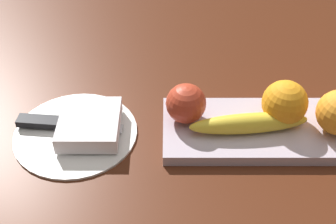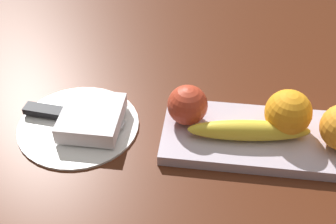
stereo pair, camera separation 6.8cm
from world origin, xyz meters
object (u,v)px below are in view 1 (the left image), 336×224
object	(u,v)px
banana	(249,123)
folded_napkin	(90,124)
apple	(186,103)
knife	(53,123)
orange_near_banana	(285,103)
dinner_plate	(76,132)
fruit_tray	(261,130)

from	to	relation	value
banana	folded_napkin	bearing A→B (deg)	-8.59
apple	knife	bearing A→B (deg)	-178.88
orange_near_banana	knife	bearing A→B (deg)	-179.82
dinner_plate	fruit_tray	bearing A→B (deg)	0.00
fruit_tray	apple	xyz separation A→B (m)	(-0.13, 0.02, 0.04)
orange_near_banana	folded_napkin	world-z (taller)	orange_near_banana
apple	knife	distance (m)	0.23
folded_napkin	knife	xyz separation A→B (m)	(-0.07, 0.01, -0.01)
dinner_plate	orange_near_banana	bearing A→B (deg)	2.38
fruit_tray	orange_near_banana	distance (m)	0.06
orange_near_banana	dinner_plate	bearing A→B (deg)	-177.62
apple	banana	size ratio (longest dim) A/B	0.34
folded_napkin	apple	bearing A→B (deg)	6.29
apple	orange_near_banana	bearing A→B (deg)	-1.14
banana	apple	bearing A→B (deg)	-22.46
fruit_tray	folded_napkin	world-z (taller)	folded_napkin
banana	knife	world-z (taller)	banana
orange_near_banana	fruit_tray	bearing A→B (deg)	-158.06
orange_near_banana	folded_napkin	distance (m)	0.32
banana	folded_napkin	size ratio (longest dim) A/B	1.77
apple	folded_napkin	bearing A→B (deg)	-173.71
apple	orange_near_banana	size ratio (longest dim) A/B	0.89
apple	knife	xyz separation A→B (m)	(-0.22, -0.00, -0.04)
fruit_tray	knife	bearing A→B (deg)	177.85
fruit_tray	banana	distance (m)	0.04
folded_napkin	knife	distance (m)	0.07
banana	fruit_tray	bearing A→B (deg)	-157.93
apple	banana	distance (m)	0.11
fruit_tray	banana	size ratio (longest dim) A/B	1.67
fruit_tray	apple	bearing A→B (deg)	172.01
banana	knife	xyz separation A→B (m)	(-0.33, 0.03, -0.02)
apple	folded_napkin	xyz separation A→B (m)	(-0.16, -0.02, -0.03)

